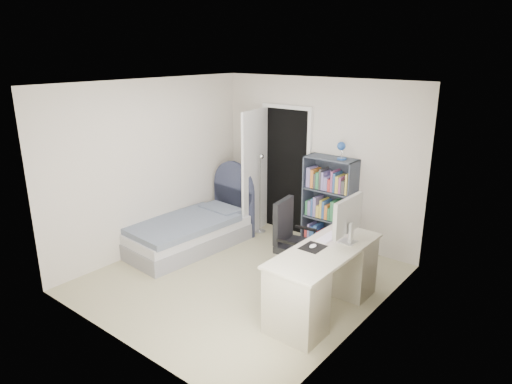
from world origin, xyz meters
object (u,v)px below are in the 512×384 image
Objects in this scene: nightstand at (249,201)px; desk at (325,277)px; floor_lamp at (260,201)px; bookcase at (329,207)px; bed at (193,230)px; office_chair at (292,238)px.

nightstand is 2.88m from desk.
desk is (2.41, -1.58, 0.02)m from nightstand.
floor_lamp is 0.83× the size of desk.
nightstand is at bearing -178.47° from bookcase.
bed is 1.49× the size of floor_lamp.
bookcase is (1.13, 0.24, 0.09)m from floor_lamp.
floor_lamp is 1.21× the size of office_chair.
floor_lamp is (0.39, -0.19, 0.14)m from nightstand.
bed is 2.49m from desk.
bookcase is 1.86m from desk.
nightstand is at bearing 87.43° from bed.
floor_lamp reaches higher than office_chair.
office_chair is (0.20, -1.28, -0.03)m from bookcase.
nightstand is at bearing 144.37° from office_chair.
desk reaches higher than bed.
bed is at bearing -112.88° from floor_lamp.
desk is at bearing -61.44° from bookcase.
nightstand is 0.38× the size of desk.
desk is at bearing -34.58° from floor_lamp.
nightstand is 0.37× the size of bookcase.
bookcase is at bearing 11.78° from floor_lamp.
bookcase is (1.53, 0.04, 0.23)m from nightstand.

